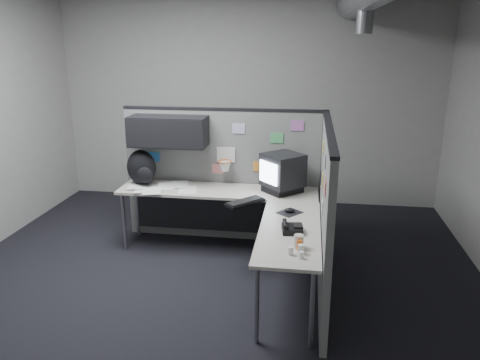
% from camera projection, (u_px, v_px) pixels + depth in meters
% --- Properties ---
extents(room, '(5.62, 5.62, 3.22)m').
position_uv_depth(room, '(269.00, 76.00, 3.99)').
color(room, black).
rests_on(room, ground).
extents(partition_back, '(2.44, 0.42, 1.63)m').
position_uv_depth(partition_back, '(209.00, 161.00, 5.59)').
color(partition_back, slate).
rests_on(partition_back, ground).
extents(partition_right, '(0.07, 2.23, 1.63)m').
position_uv_depth(partition_right, '(325.00, 211.00, 4.49)').
color(partition_right, slate).
rests_on(partition_right, ground).
extents(desk, '(2.31, 2.11, 0.73)m').
position_uv_depth(desk, '(235.00, 208.00, 5.14)').
color(desk, '#B9B4A7').
rests_on(desk, ground).
extents(monitor, '(0.55, 0.55, 0.44)m').
position_uv_depth(monitor, '(283.00, 173.00, 5.27)').
color(monitor, black).
rests_on(monitor, desk).
extents(keyboard, '(0.41, 0.43, 0.04)m').
position_uv_depth(keyboard, '(245.00, 202.00, 4.94)').
color(keyboard, black).
rests_on(keyboard, desk).
extents(mouse, '(0.28, 0.29, 0.05)m').
position_uv_depth(mouse, '(290.00, 211.00, 4.68)').
color(mouse, black).
rests_on(mouse, desk).
extents(phone, '(0.20, 0.22, 0.09)m').
position_uv_depth(phone, '(292.00, 228.00, 4.22)').
color(phone, black).
rests_on(phone, desk).
extents(bottles, '(0.14, 0.20, 0.09)m').
position_uv_depth(bottles, '(298.00, 249.00, 3.79)').
color(bottles, silver).
rests_on(bottles, desk).
extents(cup, '(0.08, 0.08, 0.11)m').
position_uv_depth(cup, '(299.00, 241.00, 3.90)').
color(cup, beige).
rests_on(cup, desk).
extents(papers, '(0.89, 0.63, 0.02)m').
position_uv_depth(papers, '(161.00, 187.00, 5.46)').
color(papers, white).
rests_on(papers, desk).
extents(backpack, '(0.40, 0.36, 0.42)m').
position_uv_depth(backpack, '(142.00, 168.00, 5.52)').
color(backpack, black).
rests_on(backpack, desk).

